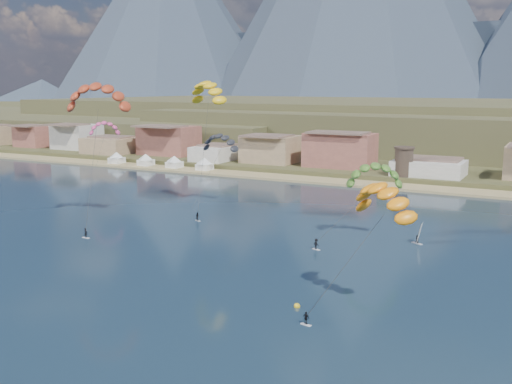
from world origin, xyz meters
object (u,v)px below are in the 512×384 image
(kitesurfer_red, at_px, (97,93))
(kitesurfer_yellow, at_px, (208,89))
(buoy, at_px, (297,306))
(watchtower, at_px, (404,161))
(kitesurfer_orange, at_px, (384,195))
(kitesurfer_green, at_px, (374,172))
(windsurfer, at_px, (418,237))

(kitesurfer_red, height_order, kitesurfer_yellow, kitesurfer_yellow)
(kitesurfer_red, xyz_separation_m, buoy, (53.17, -23.29, -26.36))
(watchtower, xyz_separation_m, kitesurfer_yellow, (-30.07, -57.14, 20.69))
(kitesurfer_red, xyz_separation_m, kitesurfer_orange, (62.62, -18.75, -11.82))
(watchtower, xyz_separation_m, kitesurfer_green, (10.93, -66.53, 6.20))
(kitesurfer_red, bearing_deg, kitesurfer_orange, -16.66)
(windsurfer, bearing_deg, kitesurfer_red, -165.89)
(watchtower, relative_size, buoy, 10.84)
(watchtower, bearing_deg, kitesurfer_yellow, -117.75)
(watchtower, distance_m, buoy, 104.79)
(kitesurfer_red, relative_size, kitesurfer_yellow, 0.98)
(kitesurfer_yellow, height_order, buoy, kitesurfer_yellow)
(kitesurfer_red, bearing_deg, buoy, -23.65)
(watchtower, height_order, kitesurfer_orange, kitesurfer_orange)
(kitesurfer_red, distance_m, kitesurfer_green, 55.33)
(kitesurfer_yellow, relative_size, kitesurfer_orange, 1.64)
(kitesurfer_orange, distance_m, buoy, 17.93)
(kitesurfer_yellow, bearing_deg, watchtower, 62.25)
(kitesurfer_red, relative_size, windsurfer, 7.95)
(kitesurfer_orange, bearing_deg, watchtower, 102.42)
(kitesurfer_yellow, bearing_deg, kitesurfer_orange, -39.08)
(kitesurfer_green, bearing_deg, kitesurfer_yellow, 167.10)
(kitesurfer_yellow, relative_size, buoy, 38.36)
(watchtower, relative_size, kitesurfer_green, 0.49)
(kitesurfer_green, relative_size, buoy, 22.02)
(kitesurfer_orange, bearing_deg, windsurfer, 94.76)
(windsurfer, height_order, buoy, windsurfer)
(watchtower, distance_m, windsurfer, 68.45)
(watchtower, bearing_deg, windsurfer, -73.78)
(kitesurfer_red, relative_size, buoy, 37.58)
(watchtower, relative_size, kitesurfer_red, 0.29)
(kitesurfer_red, distance_m, buoy, 63.76)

